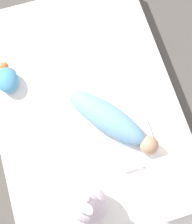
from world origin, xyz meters
The scene contains 7 objects.
ground_plane centered at (0.00, 0.00, 0.00)m, with size 12.00×12.00×0.00m, color #514C47.
bed_mattress centered at (0.00, 0.00, 0.08)m, with size 1.58×1.06×0.15m.
burp_cloth centered at (-0.29, -0.21, 0.16)m, with size 0.25×0.21×0.02m.
swaddled_baby centered at (-0.12, -0.11, 0.22)m, with size 0.51×0.44×0.14m.
pillow centered at (-0.55, -0.41, 0.20)m, with size 0.31×0.38×0.09m.
bunny_plush centered at (-0.52, 0.13, 0.27)m, with size 0.19×0.19×0.35m.
turtle_plush centered at (0.29, 0.39, 0.20)m, with size 0.20×0.12×0.09m.
Camera 1 is at (-0.52, 0.09, 1.88)m, focal length 50.00 mm.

